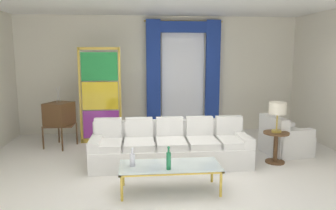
# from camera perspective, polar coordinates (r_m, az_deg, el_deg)

# --- Properties ---
(ground_plane) EXTENTS (16.00, 16.00, 0.00)m
(ground_plane) POSITION_cam_1_polar(r_m,az_deg,el_deg) (5.82, 0.92, -11.68)
(ground_plane) COLOR white
(wall_rear) EXTENTS (8.00, 0.12, 3.00)m
(wall_rear) POSITION_cam_1_polar(r_m,az_deg,el_deg) (8.51, -1.44, 5.29)
(wall_rear) COLOR silver
(wall_rear) RESTS_ON ground
(ceiling_slab) EXTENTS (8.00, 7.60, 0.04)m
(ceiling_slab) POSITION_cam_1_polar(r_m,az_deg,el_deg) (6.31, 0.11, 17.81)
(ceiling_slab) COLOR white
(curtained_window) EXTENTS (2.00, 0.17, 2.70)m
(curtained_window) POSITION_cam_1_polar(r_m,az_deg,el_deg) (8.39, 2.70, 6.88)
(curtained_window) COLOR white
(curtained_window) RESTS_ON ground
(couch_white_long) EXTENTS (2.93, 0.96, 0.86)m
(couch_white_long) POSITION_cam_1_polar(r_m,az_deg,el_deg) (6.15, 0.39, -7.52)
(couch_white_long) COLOR white
(couch_white_long) RESTS_ON ground
(coffee_table) EXTENTS (1.50, 0.63, 0.41)m
(coffee_table) POSITION_cam_1_polar(r_m,az_deg,el_deg) (4.95, 0.36, -10.86)
(coffee_table) COLOR silver
(coffee_table) RESTS_ON ground
(bottle_blue_decanter) EXTENTS (0.07, 0.07, 0.34)m
(bottle_blue_decanter) POSITION_cam_1_polar(r_m,az_deg,el_deg) (4.71, 0.11, -9.64)
(bottle_blue_decanter) COLOR #196B3D
(bottle_blue_decanter) RESTS_ON coffee_table
(bottle_crystal_tall) EXTENTS (0.08, 0.08, 0.29)m
(bottle_crystal_tall) POSITION_cam_1_polar(r_m,az_deg,el_deg) (4.87, -6.28, -9.41)
(bottle_crystal_tall) COLOR silver
(bottle_crystal_tall) RESTS_ON coffee_table
(vintage_tv) EXTENTS (0.70, 0.74, 1.35)m
(vintage_tv) POSITION_cam_1_polar(r_m,az_deg,el_deg) (7.52, -18.60, -1.61)
(vintage_tv) COLOR brown
(vintage_tv) RESTS_ON ground
(armchair_white) EXTENTS (0.94, 0.93, 0.80)m
(armchair_white) POSITION_cam_1_polar(r_m,az_deg,el_deg) (7.14, 19.66, -5.85)
(armchair_white) COLOR white
(armchair_white) RESTS_ON ground
(stained_glass_divider) EXTENTS (0.95, 0.05, 2.20)m
(stained_glass_divider) POSITION_cam_1_polar(r_m,az_deg,el_deg) (7.58, -11.82, 1.27)
(stained_glass_divider) COLOR gold
(stained_glass_divider) RESTS_ON ground
(peacock_figurine) EXTENTS (0.44, 0.60, 0.50)m
(peacock_figurine) POSITION_cam_1_polar(r_m,az_deg,el_deg) (7.30, -8.16, -5.64)
(peacock_figurine) COLOR beige
(peacock_figurine) RESTS_ON ground
(round_side_table) EXTENTS (0.48, 0.48, 0.59)m
(round_side_table) POSITION_cam_1_polar(r_m,az_deg,el_deg) (6.51, 18.42, -6.60)
(round_side_table) COLOR brown
(round_side_table) RESTS_ON ground
(table_lamp_brass) EXTENTS (0.32, 0.32, 0.57)m
(table_lamp_brass) POSITION_cam_1_polar(r_m,az_deg,el_deg) (6.37, 18.72, -0.76)
(table_lamp_brass) COLOR #B29338
(table_lamp_brass) RESTS_ON round_side_table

